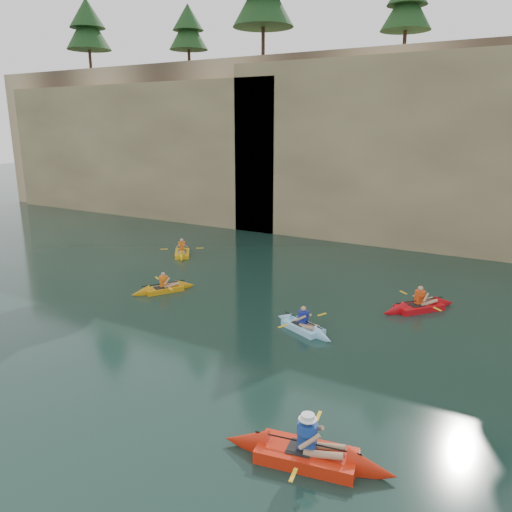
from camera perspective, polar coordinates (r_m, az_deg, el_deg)
The scene contains 11 objects.
ground at distance 13.64m, azimuth -15.81°, elevation -17.82°, with size 160.00×160.00×0.00m, color black.
cliff at distance 38.72m, azimuth 17.74°, elevation 12.37°, with size 70.00×16.00×12.00m, color tan.
cliff_slab_west at distance 41.73m, azimuth -13.43°, elevation 11.80°, with size 26.00×2.40×10.56m, color tan.
cliff_slab_center at distance 31.08m, azimuth 18.23°, elevation 11.32°, with size 24.00×2.40×11.40m, color tan.
sea_cave_west at distance 40.19m, azimuth -11.70°, elevation 7.09°, with size 4.50×1.00×4.00m, color black.
sea_cave_center at distance 32.74m, azimuth 7.08°, elevation 4.85°, with size 3.50×1.00×3.20m, color black.
main_kayaker at distance 11.88m, azimuth 5.81°, elevation -21.61°, with size 4.00×2.60×1.46m.
kayaker_orange at distance 22.60m, azimuth -10.49°, elevation -3.69°, with size 2.07×2.87×1.11m.
kayaker_ltblue_near at distance 18.29m, azimuth 5.40°, elevation -8.03°, with size 2.94×2.12×1.15m.
kayaker_red_far at distance 21.10m, azimuth 18.13°, elevation -5.52°, with size 2.75×3.16×1.26m.
kayaker_yellow at distance 28.53m, azimuth -8.43°, elevation 0.34°, with size 2.39×2.85×1.23m.
Camera 1 is at (8.58, -7.74, 7.25)m, focal length 35.00 mm.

